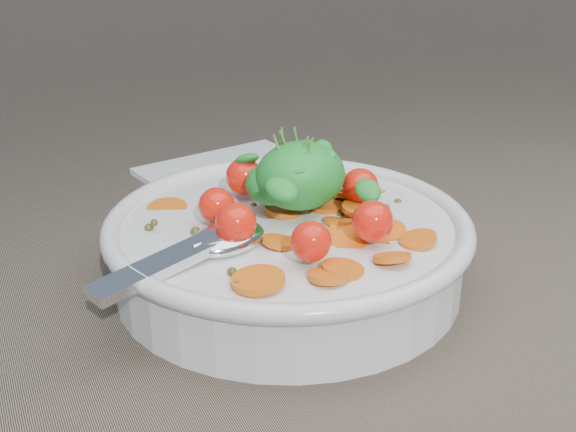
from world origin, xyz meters
name	(u,v)px	position (x,y,z in m)	size (l,w,h in m)	color
ground	(276,301)	(0.00, 0.00, 0.00)	(6.00, 6.00, 0.00)	#706150
bowl	(288,244)	(0.02, 0.02, 0.03)	(0.28, 0.26, 0.11)	silver
napkin	(237,175)	(0.06, 0.24, 0.00)	(0.17, 0.14, 0.01)	white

